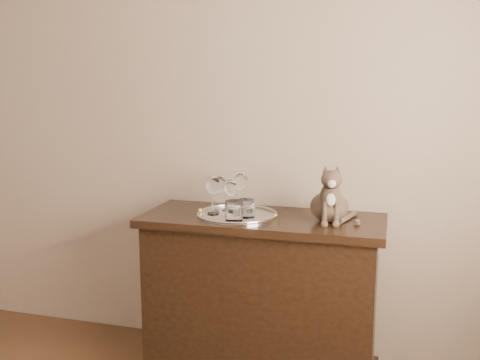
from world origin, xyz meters
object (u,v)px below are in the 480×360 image
object	(u,v)px
sideboard	(262,297)
tray	(237,216)
tumbler_a	(247,208)
wine_glass_d	(231,197)
cat	(330,192)
wine_glass_a	(220,193)
tumbler_b	(234,211)
wine_glass_c	(213,195)
wine_glass_b	(241,192)

from	to	relation	value
sideboard	tray	size ratio (longest dim) A/B	3.00
sideboard	tumbler_a	distance (m)	0.49
tray	tumbler_a	world-z (taller)	tumbler_a
wine_glass_d	cat	xyz separation A→B (m)	(0.49, 0.02, 0.05)
wine_glass_a	wine_glass_d	world-z (taller)	wine_glass_a
tray	cat	bearing A→B (deg)	4.39
tray	wine_glass_d	xyz separation A→B (m)	(-0.04, 0.01, 0.09)
sideboard	tumbler_b	xyz separation A→B (m)	(-0.10, -0.15, 0.48)
tumbler_b	tray	bearing A→B (deg)	99.11
wine_glass_a	wine_glass_c	world-z (taller)	wine_glass_c
sideboard	tumbler_a	bearing A→B (deg)	-133.67
sideboard	wine_glass_c	world-z (taller)	wine_glass_c
wine_glass_c	cat	xyz separation A→B (m)	(0.57, 0.05, 0.04)
wine_glass_b	wine_glass_c	distance (m)	0.16
tumbler_b	cat	distance (m)	0.47
wine_glass_a	wine_glass_b	xyz separation A→B (m)	(0.11, 0.02, 0.01)
tray	wine_glass_b	bearing A→B (deg)	94.32
tumbler_a	cat	distance (m)	0.41
tumbler_b	wine_glass_b	bearing A→B (deg)	96.93
tumbler_b	sideboard	bearing A→B (deg)	54.87
sideboard	wine_glass_b	world-z (taller)	wine_glass_b
tray	tumbler_b	bearing A→B (deg)	-80.89
wine_glass_b	tumbler_a	distance (m)	0.16
sideboard	wine_glass_a	distance (m)	0.58
wine_glass_d	tray	bearing A→B (deg)	-20.01
tumbler_a	tray	bearing A→B (deg)	149.44
wine_glass_b	wine_glass_a	bearing A→B (deg)	-170.49
sideboard	tumbler_a	xyz separation A→B (m)	(-0.06, -0.07, 0.48)
sideboard	cat	xyz separation A→B (m)	(0.33, 0.00, 0.57)
tray	cat	size ratio (longest dim) A/B	1.41
wine_glass_d	tumbler_b	bearing A→B (deg)	-66.84
tumbler_a	sideboard	bearing A→B (deg)	46.33
wine_glass_a	cat	distance (m)	0.57
wine_glass_d	cat	world-z (taller)	cat
tray	cat	xyz separation A→B (m)	(0.45, 0.03, 0.14)
wine_glass_c	sideboard	bearing A→B (deg)	10.58
sideboard	wine_glass_d	size ratio (longest dim) A/B	6.89
tray	wine_glass_c	bearing A→B (deg)	-172.76
wine_glass_d	cat	distance (m)	0.49
tray	wine_glass_a	xyz separation A→B (m)	(-0.12, 0.08, 0.09)
tumbler_b	cat	bearing A→B (deg)	19.32
wine_glass_b	tumbler_a	bearing A→B (deg)	-63.32
tumbler_b	cat	xyz separation A→B (m)	(0.43, 0.15, 0.09)
wine_glass_d	tumbler_a	bearing A→B (deg)	-26.74
wine_glass_d	tumbler_b	xyz separation A→B (m)	(0.06, -0.13, -0.04)
tray	tumbler_a	distance (m)	0.08
cat	tumbler_a	bearing A→B (deg)	-179.41
tumbler_a	cat	size ratio (longest dim) A/B	0.31
cat	tumbler_b	bearing A→B (deg)	-170.22
tray	wine_glass_b	size ratio (longest dim) A/B	2.04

